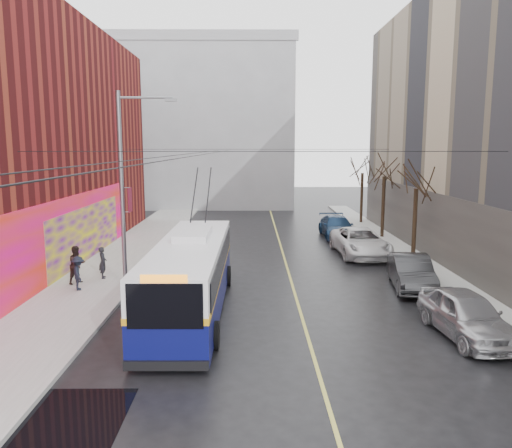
% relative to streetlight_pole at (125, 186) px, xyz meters
% --- Properties ---
extents(ground, '(140.00, 140.00, 0.00)m').
position_rel_streetlight_pole_xyz_m(ground, '(6.14, -10.00, -4.85)').
color(ground, black).
rests_on(ground, ground).
extents(sidewalk_left, '(4.00, 60.00, 0.15)m').
position_rel_streetlight_pole_xyz_m(sidewalk_left, '(-1.86, 2.00, -4.77)').
color(sidewalk_left, gray).
rests_on(sidewalk_left, ground).
extents(sidewalk_right, '(2.00, 60.00, 0.15)m').
position_rel_streetlight_pole_xyz_m(sidewalk_right, '(15.14, 2.00, -4.77)').
color(sidewalk_right, gray).
rests_on(sidewalk_right, ground).
extents(lane_line, '(0.12, 50.00, 0.01)m').
position_rel_streetlight_pole_xyz_m(lane_line, '(7.64, 4.00, -4.84)').
color(lane_line, '#BFB74C').
rests_on(lane_line, ground).
extents(building_far, '(20.50, 12.10, 18.00)m').
position_rel_streetlight_pole_xyz_m(building_far, '(0.14, 34.99, 4.17)').
color(building_far, gray).
rests_on(building_far, ground).
extents(streetlight_pole, '(2.65, 0.60, 9.00)m').
position_rel_streetlight_pole_xyz_m(streetlight_pole, '(0.00, 0.00, 0.00)').
color(streetlight_pole, slate).
rests_on(streetlight_pole, ground).
extents(catenary_wires, '(18.00, 60.00, 0.22)m').
position_rel_streetlight_pole_xyz_m(catenary_wires, '(3.60, 4.77, 1.40)').
color(catenary_wires, black).
extents(tree_near, '(3.20, 3.20, 6.40)m').
position_rel_streetlight_pole_xyz_m(tree_near, '(15.14, 6.00, 0.13)').
color(tree_near, black).
rests_on(tree_near, ground).
extents(tree_mid, '(3.20, 3.20, 6.68)m').
position_rel_streetlight_pole_xyz_m(tree_mid, '(15.14, 13.00, 0.41)').
color(tree_mid, black).
rests_on(tree_mid, ground).
extents(tree_far, '(3.20, 3.20, 6.57)m').
position_rel_streetlight_pole_xyz_m(tree_far, '(15.14, 20.00, 0.30)').
color(tree_far, black).
rests_on(tree_far, ground).
extents(puddle, '(2.43, 2.99, 0.01)m').
position_rel_streetlight_pole_xyz_m(puddle, '(1.36, -11.09, -4.84)').
color(puddle, black).
rests_on(puddle, ground).
extents(pigeons_flying, '(4.31, 3.34, 1.59)m').
position_rel_streetlight_pole_xyz_m(pigeons_flying, '(3.03, 0.43, 3.10)').
color(pigeons_flying, slate).
extents(trolleybus, '(2.84, 11.77, 5.55)m').
position_rel_streetlight_pole_xyz_m(trolleybus, '(3.26, -3.10, -3.30)').
color(trolleybus, '#090C49').
rests_on(trolleybus, ground).
extents(parked_car_a, '(2.29, 4.89, 1.62)m').
position_rel_streetlight_pole_xyz_m(parked_car_a, '(13.14, -5.91, -4.04)').
color(parked_car_a, '#A9A9AE').
rests_on(parked_car_a, ground).
extents(parked_car_b, '(2.27, 4.91, 1.56)m').
position_rel_streetlight_pole_xyz_m(parked_car_b, '(13.14, 0.13, -4.07)').
color(parked_car_b, '#2B2B2D').
rests_on(parked_car_b, ground).
extents(parked_car_c, '(3.03, 6.10, 1.66)m').
position_rel_streetlight_pole_xyz_m(parked_car_c, '(12.31, 7.32, -4.02)').
color(parked_car_c, silver).
rests_on(parked_car_c, ground).
extents(parked_car_d, '(2.27, 5.36, 1.54)m').
position_rel_streetlight_pole_xyz_m(parked_car_d, '(11.94, 13.47, -4.07)').
color(parked_car_d, '#162D4E').
rests_on(parked_car_d, ground).
extents(following_car, '(2.10, 4.12, 1.34)m').
position_rel_streetlight_pole_xyz_m(following_car, '(2.66, 8.78, -4.18)').
color(following_car, '#AEAFB3').
rests_on(following_car, ground).
extents(pedestrian_a, '(0.52, 0.65, 1.57)m').
position_rel_streetlight_pole_xyz_m(pedestrian_a, '(-1.65, 1.58, -3.91)').
color(pedestrian_a, black).
rests_on(pedestrian_a, sidewalk_left).
extents(pedestrian_b, '(1.04, 1.11, 1.81)m').
position_rel_streetlight_pole_xyz_m(pedestrian_b, '(-2.57, 0.61, -3.79)').
color(pedestrian_b, black).
rests_on(pedestrian_b, sidewalk_left).
extents(pedestrian_c, '(0.92, 1.14, 1.55)m').
position_rel_streetlight_pole_xyz_m(pedestrian_c, '(-2.15, -0.48, -3.92)').
color(pedestrian_c, black).
rests_on(pedestrian_c, sidewalk_left).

